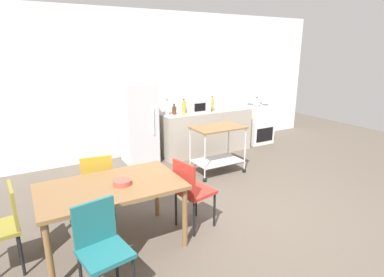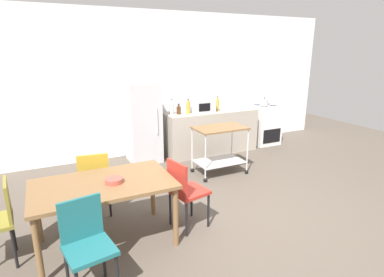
% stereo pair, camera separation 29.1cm
% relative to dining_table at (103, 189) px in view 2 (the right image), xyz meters
% --- Properties ---
extents(ground_plane, '(12.00, 12.00, 0.00)m').
position_rel_dining_table_xyz_m(ground_plane, '(1.79, -0.22, -0.67)').
color(ground_plane, brown).
extents(back_wall, '(8.40, 0.12, 2.90)m').
position_rel_dining_table_xyz_m(back_wall, '(1.79, 2.98, 0.78)').
color(back_wall, white).
rests_on(back_wall, ground_plane).
extents(kitchen_counter, '(2.00, 0.64, 0.90)m').
position_rel_dining_table_xyz_m(kitchen_counter, '(2.69, 2.38, -0.22)').
color(kitchen_counter, '#A89E8E').
rests_on(kitchen_counter, ground_plane).
extents(dining_table, '(1.50, 0.90, 0.75)m').
position_rel_dining_table_xyz_m(dining_table, '(0.00, 0.00, 0.00)').
color(dining_table, brown).
rests_on(dining_table, ground_plane).
extents(chair_mustard, '(0.45, 0.45, 0.89)m').
position_rel_dining_table_xyz_m(chair_mustard, '(0.01, 0.71, -0.15)').
color(chair_mustard, gold).
rests_on(chair_mustard, ground_plane).
extents(chair_red, '(0.47, 0.47, 0.89)m').
position_rel_dining_table_xyz_m(chair_red, '(0.94, -0.09, -0.15)').
color(chair_red, '#B72D23').
rests_on(chair_red, ground_plane).
extents(chair_teal, '(0.46, 0.46, 0.89)m').
position_rel_dining_table_xyz_m(chair_teal, '(-0.29, -0.68, -0.15)').
color(chair_teal, '#1E666B').
rests_on(chair_teal, ground_plane).
extents(stove_oven, '(0.60, 0.61, 0.92)m').
position_rel_dining_table_xyz_m(stove_oven, '(4.14, 2.40, -0.22)').
color(stove_oven, white).
rests_on(stove_oven, ground_plane).
extents(refrigerator, '(0.60, 0.63, 1.55)m').
position_rel_dining_table_xyz_m(refrigerator, '(1.24, 2.48, 0.10)').
color(refrigerator, silver).
rests_on(refrigerator, ground_plane).
extents(kitchen_cart, '(0.91, 0.57, 0.85)m').
position_rel_dining_table_xyz_m(kitchen_cart, '(2.24, 1.25, -0.10)').
color(kitchen_cart, brown).
rests_on(kitchen_cart, ground_plane).
extents(bottle_soy_sauce, '(0.08, 0.08, 0.30)m').
position_rel_dining_table_xyz_m(bottle_soy_sauce, '(1.82, 2.42, 0.36)').
color(bottle_soy_sauce, silver).
rests_on(bottle_soy_sauce, kitchen_counter).
extents(bottle_soda, '(0.08, 0.08, 0.21)m').
position_rel_dining_table_xyz_m(bottle_soda, '(1.95, 2.37, 0.31)').
color(bottle_soda, '#4C2D19').
rests_on(bottle_soda, kitchen_counter).
extents(bottle_sesame_oil, '(0.07, 0.07, 0.30)m').
position_rel_dining_table_xyz_m(bottle_sesame_oil, '(2.13, 2.32, 0.36)').
color(bottle_sesame_oil, gold).
rests_on(bottle_sesame_oil, kitchen_counter).
extents(microwave, '(0.46, 0.35, 0.26)m').
position_rel_dining_table_xyz_m(microwave, '(2.47, 2.36, 0.36)').
color(microwave, silver).
rests_on(microwave, kitchen_counter).
extents(bottle_wine, '(0.07, 0.07, 0.30)m').
position_rel_dining_table_xyz_m(bottle_wine, '(2.82, 2.34, 0.36)').
color(bottle_wine, gold).
rests_on(bottle_wine, kitchen_counter).
extents(fruit_bowl, '(0.19, 0.19, 0.05)m').
position_rel_dining_table_xyz_m(fruit_bowl, '(0.11, -0.06, 0.11)').
color(fruit_bowl, '#B24C3F').
rests_on(fruit_bowl, dining_table).
extents(kettle, '(0.24, 0.17, 0.19)m').
position_rel_dining_table_xyz_m(kettle, '(4.02, 2.30, 0.33)').
color(kettle, silver).
rests_on(kettle, stove_oven).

